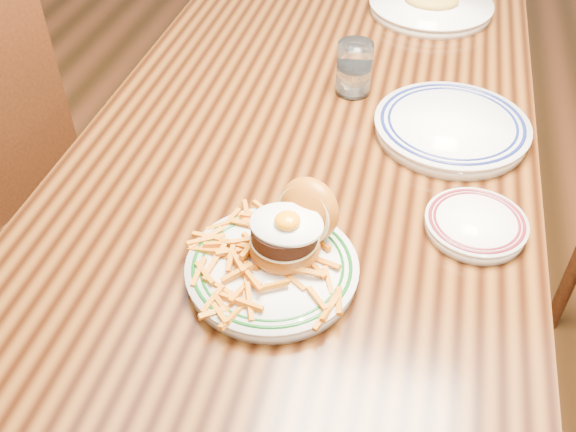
# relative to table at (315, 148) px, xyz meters

# --- Properties ---
(floor) EXTENTS (6.00, 6.00, 0.00)m
(floor) POSITION_rel_table_xyz_m (0.00, 0.00, -0.66)
(floor) COLOR black
(floor) RESTS_ON ground
(table) EXTENTS (0.85, 1.60, 0.75)m
(table) POSITION_rel_table_xyz_m (0.00, 0.00, 0.00)
(table) COLOR black
(table) RESTS_ON floor
(main_plate) EXTENTS (0.26, 0.27, 0.12)m
(main_plate) POSITION_rel_table_xyz_m (0.03, -0.43, 0.12)
(main_plate) COLOR white
(main_plate) RESTS_ON table
(side_plate) EXTENTS (0.16, 0.16, 0.02)m
(side_plate) POSITION_rel_table_xyz_m (0.31, -0.27, 0.10)
(side_plate) COLOR white
(side_plate) RESTS_ON table
(rear_plate) EXTENTS (0.29, 0.29, 0.03)m
(rear_plate) POSITION_rel_table_xyz_m (0.26, -0.01, 0.11)
(rear_plate) COLOR white
(rear_plate) RESTS_ON table
(water_glass) EXTENTS (0.07, 0.07, 0.11)m
(water_glass) POSITION_rel_table_xyz_m (0.06, 0.10, 0.14)
(water_glass) COLOR white
(water_glass) RESTS_ON table
(far_plate) EXTENTS (0.31, 0.31, 0.06)m
(far_plate) POSITION_rel_table_xyz_m (0.19, 0.51, 0.11)
(far_plate) COLOR white
(far_plate) RESTS_ON table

